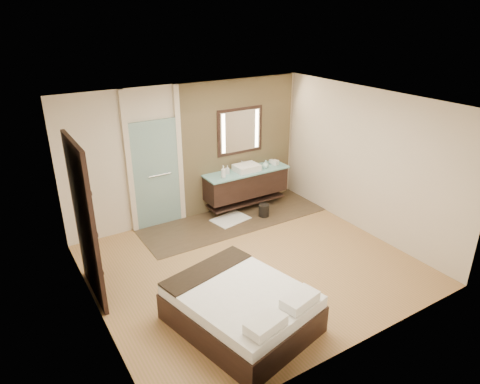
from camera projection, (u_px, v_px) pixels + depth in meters
floor at (252, 265)px, 7.17m from camera, size 5.00×5.00×0.00m
tile_strip at (234, 219)px, 8.71m from camera, size 3.80×1.30×0.01m
stone_wall at (239, 144)px, 8.89m from camera, size 2.60×0.08×2.70m
vanity at (246, 183)px, 8.97m from camera, size 1.85×0.55×0.88m
mirror_unit at (240, 131)px, 8.73m from camera, size 1.06×0.04×0.96m
frosted_door at (156, 170)px, 8.07m from camera, size 1.10×0.12×2.70m
shoji_partition at (85, 221)px, 5.99m from camera, size 0.06×1.20×2.40m
bed at (241, 307)px, 5.70m from camera, size 1.81×2.08×0.69m
bath_mat at (230, 219)px, 8.67m from camera, size 0.80×0.62×0.02m
waste_bin at (264, 211)px, 8.78m from camera, size 0.24×0.24×0.27m
tissue_box at (275, 163)px, 9.16m from camera, size 0.15×0.15×0.10m
soap_bottle_a at (223, 172)px, 8.42m from camera, size 0.12×0.12×0.25m
soap_bottle_b at (227, 170)px, 8.65m from camera, size 0.10×0.10×0.17m
soap_bottle_c at (266, 164)px, 8.97m from camera, size 0.14×0.14×0.16m
cup at (271, 162)px, 9.22m from camera, size 0.11×0.11×0.09m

